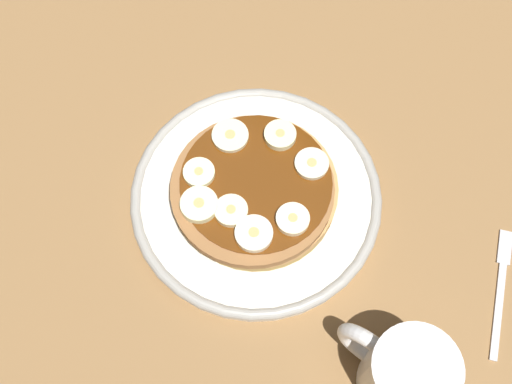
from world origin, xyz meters
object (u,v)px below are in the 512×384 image
(banana_slice_7, at_px, (232,212))
(banana_slice_5, at_px, (293,219))
(banana_slice_6, at_px, (230,136))
(fork, at_px, (501,285))
(plate, at_px, (256,197))
(banana_slice_0, at_px, (199,205))
(banana_slice_2, at_px, (254,234))
(banana_slice_4, at_px, (199,173))
(banana_slice_1, at_px, (312,164))
(banana_slice_3, at_px, (280,135))
(pancake_stack, at_px, (253,189))
(coffee_mug, at_px, (403,373))

(banana_slice_7, bearing_deg, banana_slice_5, -151.77)
(banana_slice_6, distance_m, fork, 0.30)
(banana_slice_6, bearing_deg, banana_slice_7, 128.51)
(plate, height_order, banana_slice_0, banana_slice_0)
(banana_slice_5, height_order, banana_slice_6, banana_slice_5)
(banana_slice_2, height_order, banana_slice_4, banana_slice_2)
(banana_slice_1, relative_size, banana_slice_3, 1.05)
(pancake_stack, distance_m, banana_slice_2, 0.06)
(banana_slice_0, relative_size, fork, 0.28)
(banana_slice_2, bearing_deg, banana_slice_0, 7.08)
(banana_slice_0, relative_size, banana_slice_2, 1.01)
(banana_slice_0, height_order, banana_slice_4, banana_slice_0)
(banana_slice_1, xyz_separation_m, banana_slice_5, (-0.02, 0.06, 0.00))
(banana_slice_1, xyz_separation_m, banana_slice_7, (0.03, 0.08, 0.00))
(banana_slice_2, height_order, banana_slice_3, same)
(banana_slice_3, xyz_separation_m, banana_slice_7, (-0.01, 0.09, -0.00))
(banana_slice_7, bearing_deg, banana_slice_0, 24.79)
(plate, distance_m, banana_slice_3, 0.07)
(banana_slice_0, bearing_deg, banana_slice_2, -172.92)
(banana_slice_2, distance_m, banana_slice_5, 0.04)
(plate, bearing_deg, banana_slice_3, -79.66)
(banana_slice_3, distance_m, banana_slice_4, 0.09)
(banana_slice_0, relative_size, banana_slice_5, 1.13)
(plate, relative_size, banana_slice_4, 8.28)
(banana_slice_2, height_order, banana_slice_5, same)
(banana_slice_6, relative_size, coffee_mug, 0.34)
(banana_slice_1, distance_m, banana_slice_7, 0.09)
(plate, xyz_separation_m, banana_slice_5, (-0.05, 0.01, 0.04))
(fork, bearing_deg, banana_slice_3, 3.68)
(pancake_stack, relative_size, banana_slice_1, 4.96)
(banana_slice_2, xyz_separation_m, banana_slice_7, (0.03, -0.01, -0.00))
(plate, bearing_deg, banana_slice_7, 91.55)
(banana_slice_5, height_order, coffee_mug, coffee_mug)
(pancake_stack, height_order, banana_slice_4, banana_slice_4)
(banana_slice_5, relative_size, coffee_mug, 0.30)
(banana_slice_1, height_order, fork, banana_slice_1)
(banana_slice_3, bearing_deg, pancake_stack, 98.26)
(banana_slice_3, height_order, banana_slice_7, banana_slice_3)
(banana_slice_5, bearing_deg, banana_slice_6, -19.86)
(banana_slice_2, height_order, banana_slice_6, banana_slice_2)
(coffee_mug, bearing_deg, banana_slice_2, -7.60)
(banana_slice_2, xyz_separation_m, banana_slice_4, (0.08, -0.02, -0.00))
(banana_slice_3, distance_m, coffee_mug, 0.25)
(coffee_mug, bearing_deg, banana_slice_1, -33.43)
(banana_slice_2, bearing_deg, coffee_mug, 172.40)
(banana_slice_1, distance_m, banana_slice_4, 0.11)
(plate, xyz_separation_m, banana_slice_7, (-0.00, 0.04, 0.04))
(banana_slice_2, height_order, fork, banana_slice_2)
(banana_slice_7, bearing_deg, banana_slice_1, -110.35)
(banana_slice_5, bearing_deg, banana_slice_1, -72.40)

